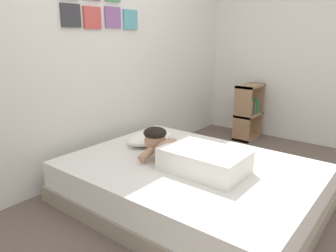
# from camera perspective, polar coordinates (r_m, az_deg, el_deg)

# --- Properties ---
(ground_plane) EXTENTS (12.70, 12.70, 0.00)m
(ground_plane) POSITION_cam_1_polar(r_m,az_deg,el_deg) (2.79, 9.84, -14.05)
(ground_plane) COLOR #66564C
(back_wall) EXTENTS (4.35, 0.12, 2.50)m
(back_wall) POSITION_cam_1_polar(r_m,az_deg,el_deg) (3.35, -11.98, 13.33)
(back_wall) COLOR silver
(back_wall) RESTS_ON ground
(side_wall_right) EXTENTS (0.10, 5.80, 2.50)m
(side_wall_right) POSITION_cam_1_polar(r_m,az_deg,el_deg) (4.57, 22.21, 13.08)
(side_wall_right) COLOR silver
(side_wall_right) RESTS_ON ground
(bed) EXTENTS (1.53, 2.04, 0.36)m
(bed) POSITION_cam_1_polar(r_m,az_deg,el_deg) (2.73, 3.79, -10.30)
(bed) COLOR gray
(bed) RESTS_ON ground
(pillow) EXTENTS (0.52, 0.32, 0.11)m
(pillow) POSITION_cam_1_polar(r_m,az_deg,el_deg) (3.14, -3.32, -2.12)
(pillow) COLOR white
(pillow) RESTS_ON bed
(person_lying) EXTENTS (0.43, 0.92, 0.27)m
(person_lying) POSITION_cam_1_polar(r_m,az_deg,el_deg) (2.56, 3.87, -5.15)
(person_lying) COLOR white
(person_lying) RESTS_ON bed
(coffee_cup) EXTENTS (0.12, 0.09, 0.07)m
(coffee_cup) POSITION_cam_1_polar(r_m,az_deg,el_deg) (2.95, 0.64, -3.60)
(coffee_cup) COLOR white
(coffee_cup) RESTS_ON bed
(cell_phone) EXTENTS (0.07, 0.14, 0.01)m
(cell_phone) POSITION_cam_1_polar(r_m,az_deg,el_deg) (2.62, 2.07, -7.00)
(cell_phone) COLOR black
(cell_phone) RESTS_ON bed
(bookshelf) EXTENTS (0.45, 0.24, 0.75)m
(bookshelf) POSITION_cam_1_polar(r_m,az_deg,el_deg) (4.50, 14.24, 2.59)
(bookshelf) COLOR #997251
(bookshelf) RESTS_ON ground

